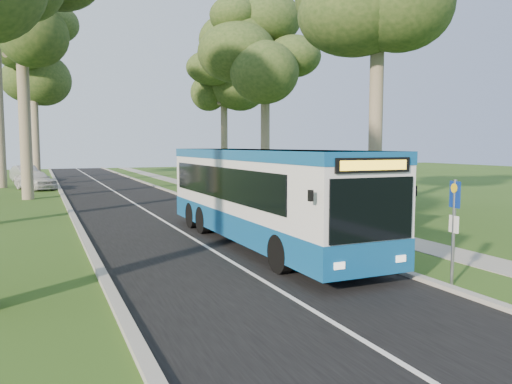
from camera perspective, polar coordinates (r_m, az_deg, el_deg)
ground at (r=17.50m, az=5.37°, el=-5.39°), size 120.00×120.00×0.00m
road at (r=25.71m, az=-12.53°, el=-2.03°), size 7.00×100.00×0.02m
kerb_east at (r=26.58m, az=-5.11°, el=-1.58°), size 0.25×100.00×0.12m
kerb_west at (r=25.28m, az=-20.35°, el=-2.25°), size 0.25×100.00×0.12m
centre_line at (r=25.71m, az=-12.53°, el=-2.01°), size 0.12×100.00×0.00m
footpath at (r=27.68m, az=0.79°, el=-1.39°), size 1.50×100.00×0.02m
bus at (r=16.25m, az=0.56°, el=-0.44°), size 2.56×11.79×3.12m
bus_stop_sign at (r=12.43m, az=21.69°, el=-2.93°), size 0.11×0.35×2.47m
bus_shelter at (r=18.30m, az=12.60°, el=0.71°), size 2.38×3.33×2.58m
litter_bin at (r=18.48m, az=8.35°, el=-3.48°), size 0.49×0.49×0.86m
car_white at (r=40.17m, az=-23.90°, el=1.28°), size 3.30×4.64×1.47m
car_silver at (r=49.15m, az=-24.82°, el=1.92°), size 2.87×4.76×1.48m
tree_west_c at (r=34.09m, az=-25.39°, el=19.05°), size 5.20×5.20×15.70m
tree_west_e at (r=53.66m, az=-24.17°, el=13.59°), size 5.20×5.20×15.36m
tree_east_c at (r=37.07m, az=1.07°, el=16.69°), size 5.20×5.20×14.23m
tree_east_d at (r=48.40m, az=-3.69°, el=13.44°), size 5.20×5.20×13.60m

